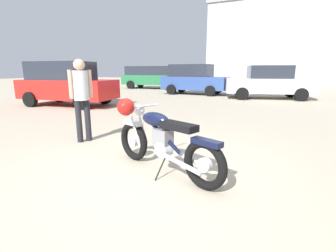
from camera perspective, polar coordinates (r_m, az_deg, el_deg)
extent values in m
plane|color=tan|center=(3.50, -2.97, -11.53)|extent=(80.00, 80.00, 0.00)
torus|color=black|center=(4.04, -8.00, -3.46)|extent=(0.63, 0.37, 0.64)
cylinder|color=silver|center=(4.04, -8.00, -3.46)|extent=(0.20, 0.15, 0.18)
torus|color=black|center=(3.06, 8.49, -8.93)|extent=(0.63, 0.37, 0.64)
cylinder|color=silver|center=(3.06, 8.49, -8.93)|extent=(0.20, 0.15, 0.18)
cube|color=silver|center=(3.96, -8.14, 0.71)|extent=(0.38, 0.27, 0.06)
cube|color=black|center=(2.95, 8.99, -3.78)|extent=(0.42, 0.29, 0.07)
cylinder|color=silver|center=(3.82, -7.91, 0.01)|extent=(0.27, 0.15, 0.58)
cylinder|color=silver|center=(3.91, -6.15, 0.35)|extent=(0.27, 0.15, 0.58)
sphere|color=silver|center=(3.78, -6.70, 3.67)|extent=(0.17, 0.17, 0.17)
cylinder|color=silver|center=(3.71, -5.97, 4.60)|extent=(0.28, 0.58, 0.03)
sphere|color=#B21914|center=(3.53, -9.79, 4.38)|extent=(0.25, 0.25, 0.25)
cylinder|color=black|center=(3.48, -1.69, -1.60)|extent=(0.71, 0.37, 0.47)
ellipsoid|color=black|center=(3.52, -2.99, 1.61)|extent=(0.56, 0.42, 0.20)
cube|color=black|center=(3.20, 2.47, -0.07)|extent=(0.57, 0.41, 0.09)
cube|color=slate|center=(3.46, -1.18, -2.82)|extent=(0.31, 0.27, 0.26)
cylinder|color=silver|center=(3.48, -0.72, -5.33)|extent=(0.28, 0.27, 0.22)
cylinder|color=silver|center=(3.19, 2.74, -8.61)|extent=(0.66, 0.35, 0.14)
cylinder|color=silver|center=(3.33, 5.11, -7.70)|extent=(0.66, 0.35, 0.14)
cylinder|color=black|center=(3.37, -1.64, -9.57)|extent=(0.12, 0.22, 0.33)
cylinder|color=black|center=(5.33, -18.19, 1.24)|extent=(0.12, 0.12, 0.86)
cylinder|color=black|center=(5.28, -20.03, 1.00)|extent=(0.12, 0.12, 0.86)
cylinder|color=#B2B2B7|center=(5.21, -19.69, 8.89)|extent=(0.30, 0.30, 0.58)
cylinder|color=tan|center=(5.27, -17.72, 9.38)|extent=(0.08, 0.08, 0.55)
cylinder|color=tan|center=(5.16, -21.75, 9.02)|extent=(0.08, 0.08, 0.55)
sphere|color=tan|center=(5.20, -20.03, 13.28)|extent=(0.22, 0.22, 0.22)
cylinder|color=black|center=(11.02, -14.50, 6.53)|extent=(0.61, 0.23, 0.60)
cylinder|color=black|center=(9.68, -19.62, 5.36)|extent=(0.61, 0.23, 0.60)
cylinder|color=black|center=(12.45, -24.00, 6.52)|extent=(0.61, 0.23, 0.60)
cylinder|color=black|center=(11.28, -29.47, 5.42)|extent=(0.61, 0.23, 0.60)
cube|color=red|center=(11.02, -22.25, 7.98)|extent=(3.99, 1.87, 0.76)
cube|color=#232833|center=(11.16, -23.59, 11.73)|extent=(2.49, 1.66, 0.72)
cylinder|color=black|center=(15.65, 11.46, 8.46)|extent=(0.61, 0.24, 0.60)
cylinder|color=black|center=(14.07, 9.81, 8.06)|extent=(0.61, 0.24, 0.60)
cylinder|color=black|center=(16.40, 3.21, 8.89)|extent=(0.61, 0.24, 0.60)
cylinder|color=black|center=(14.90, 0.80, 8.50)|extent=(0.61, 0.24, 0.60)
cube|color=#2D4784|center=(15.19, 6.30, 9.95)|extent=(4.01, 1.94, 0.76)
cube|color=#232833|center=(15.25, 5.46, 12.76)|extent=(2.51, 1.70, 0.72)
cylinder|color=black|center=(14.90, 26.62, 7.19)|extent=(0.65, 0.31, 0.62)
cylinder|color=black|center=(13.26, 28.62, 6.44)|extent=(0.65, 0.31, 0.62)
cylinder|color=black|center=(14.39, 16.17, 7.88)|extent=(0.65, 0.31, 0.62)
cylinder|color=black|center=(12.69, 16.89, 7.23)|extent=(0.65, 0.31, 0.62)
cube|color=silver|center=(13.72, 22.28, 8.72)|extent=(4.44, 2.46, 0.72)
cube|color=#232833|center=(13.70, 22.52, 11.55)|extent=(2.25, 1.90, 0.64)
cylinder|color=black|center=(20.12, 1.39, 9.71)|extent=(0.64, 0.22, 0.64)
cylinder|color=black|center=(18.46, -0.35, 9.42)|extent=(0.64, 0.22, 0.64)
cylinder|color=black|center=(21.26, -6.43, 9.80)|extent=(0.64, 0.22, 0.64)
cylinder|color=black|center=(19.69, -8.70, 9.50)|extent=(0.64, 0.22, 0.64)
cube|color=#23663D|center=(19.81, -3.62, 10.71)|extent=(4.74, 1.87, 0.74)
cube|color=#232833|center=(19.92, -4.46, 12.75)|extent=(3.54, 1.68, 0.68)
cube|color=#9EA0A8|center=(31.47, 30.26, 16.03)|extent=(20.71, 11.35, 8.14)
cube|color=gray|center=(32.12, 31.21, 23.68)|extent=(21.04, 11.67, 0.50)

